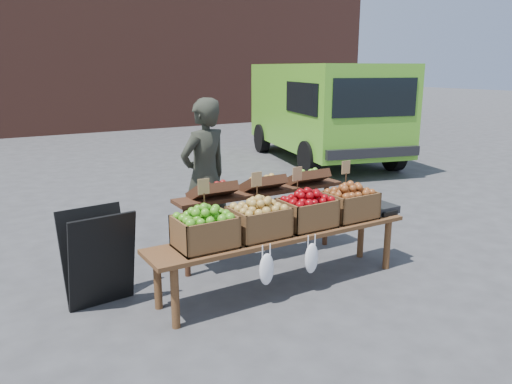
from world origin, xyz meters
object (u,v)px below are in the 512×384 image
crate_golden_apples (205,232)px  weighing_scale (379,208)px  display_bench (283,259)px  crate_red_apples (307,213)px  crate_green_apples (349,205)px  vendor (205,176)px  back_table (262,214)px  delivery_van (323,113)px  crate_russet_pears (259,222)px  chalkboard_sign (98,258)px

crate_golden_apples → weighing_scale: crate_golden_apples is taller
display_bench → crate_red_apples: bearing=0.0°
crate_golden_apples → crate_green_apples: same height
vendor → crate_golden_apples: (-0.63, -1.30, -0.18)m
back_table → crate_golden_apples: 1.28m
vendor → crate_golden_apples: bearing=48.4°
vendor → back_table: size_ratio=0.84×
vendor → crate_golden_apples: 1.46m
crate_golden_apples → display_bench: bearing=0.0°
delivery_van → display_bench: bearing=-117.3°
back_table → crate_russet_pears: (-0.49, -0.72, 0.19)m
delivery_van → weighing_scale: bearing=-108.6°
back_table → crate_golden_apples: bearing=-145.2°
delivery_van → vendor: delivery_van is taller
display_bench → crate_red_apples: 0.51m
chalkboard_sign → crate_red_apples: (1.88, -0.56, 0.27)m
chalkboard_sign → crate_green_apples: chalkboard_sign is taller
crate_russet_pears → crate_green_apples: 1.10m
chalkboard_sign → crate_red_apples: size_ratio=1.78×
vendor → crate_green_apples: (1.02, -1.30, -0.18)m
crate_russet_pears → crate_green_apples: size_ratio=1.00×
back_table → crate_green_apples: (0.61, -0.72, 0.19)m
chalkboard_sign → crate_green_apples: 2.51m
delivery_van → display_bench: size_ratio=1.78×
crate_golden_apples → crate_red_apples: same height
crate_red_apples → crate_green_apples: bearing=0.0°
crate_russet_pears → crate_red_apples: 0.55m
crate_russet_pears → crate_red_apples: (0.55, 0.00, 0.00)m
delivery_van → back_table: (-4.38, -4.44, -0.56)m
display_bench → delivery_van: bearing=48.3°
delivery_van → crate_red_apples: 6.73m
delivery_van → weighing_scale: delivery_van is taller
crate_green_apples → crate_russet_pears: bearing=180.0°
vendor → chalkboard_sign: size_ratio=1.99×
display_bench → chalkboard_sign: bearing=160.8°
display_bench → crate_golden_apples: size_ratio=5.40×
crate_russet_pears → vendor: bearing=86.5°
display_bench → weighing_scale: (1.25, 0.00, 0.33)m
vendor → weighing_scale: vendor is taller
back_table → crate_red_apples: 0.75m
vendor → crate_russet_pears: bearing=70.7°
crate_red_apples → weighing_scale: size_ratio=1.47×
vendor → weighing_scale: (1.44, -1.30, -0.28)m
crate_red_apples → weighing_scale: 0.98m
back_table → weighing_scale: (1.04, -0.72, 0.09)m
crate_golden_apples → delivery_van: bearing=43.6°
delivery_van → back_table: delivery_van is taller
chalkboard_sign → crate_russet_pears: 1.47m
delivery_van → weighing_scale: (-3.34, -5.16, -0.47)m
crate_green_apples → back_table: bearing=130.5°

